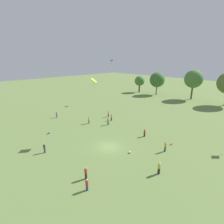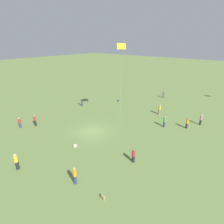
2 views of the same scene
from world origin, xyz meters
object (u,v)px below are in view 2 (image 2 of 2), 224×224
object	(u,v)px
person_2	(35,120)
person_10	(20,123)
person_6	(165,122)
picnic_bag_1	(118,101)
person_5	(187,123)
person_8	(163,94)
person_0	(159,110)
person_4	(201,120)
person_9	(16,162)
person_7	(82,102)
picnic_bag_2	(103,197)
picnic_bag_0	(75,146)
kite_2	(121,49)
person_11	(75,176)
person_3	(133,156)

from	to	relation	value
person_2	person_10	distance (m)	2.22
person_6	picnic_bag_1	distance (m)	14.08
person_5	person_8	bearing A→B (deg)	-92.45
person_0	person_4	xyz separation A→B (m)	(-0.29, 7.00, -0.02)
person_9	person_10	world-z (taller)	person_9
person_5	person_7	xyz separation A→B (m)	(3.71, -19.95, 0.03)
person_2	person_0	bearing A→B (deg)	-61.18
person_6	person_5	bearing A→B (deg)	-156.44
person_4	picnic_bag_2	size ratio (longest dim) A/B	4.59
picnic_bag_0	picnic_bag_1	bearing A→B (deg)	-159.41
kite_2	picnic_bag_0	bearing A→B (deg)	-86.67
kite_2	picnic_bag_1	bearing A→B (deg)	132.62
person_7	person_4	bearing A→B (deg)	78.81
person_4	person_11	distance (m)	21.69
kite_2	picnic_bag_0	world-z (taller)	kite_2
person_0	person_2	world-z (taller)	person_0
person_7	person_10	size ratio (longest dim) A/B	1.06
person_7	picnic_bag_0	world-z (taller)	person_7
person_2	person_11	size ratio (longest dim) A/B	0.95
picnic_bag_0	person_2	bearing A→B (deg)	-88.99
picnic_bag_0	picnic_bag_2	size ratio (longest dim) A/B	1.20
person_6	picnic_bag_2	xyz separation A→B (m)	(16.13, 1.68, -0.72)
person_11	picnic_bag_0	xyz separation A→B (m)	(-3.99, -4.93, -0.79)
person_0	person_7	bearing A→B (deg)	6.93
person_4	picnic_bag_2	xyz separation A→B (m)	(20.53, -2.50, -0.74)
person_10	picnic_bag_1	world-z (taller)	person_10
person_4	picnic_bag_2	distance (m)	20.70
kite_2	picnic_bag_2	world-z (taller)	kite_2
person_2	person_3	distance (m)	17.15
person_3	person_10	bearing A→B (deg)	-171.75
person_10	picnic_bag_2	size ratio (longest dim) A/B	4.26
kite_2	person_2	bearing A→B (deg)	-131.26
picnic_bag_1	picnic_bag_2	bearing A→B (deg)	34.78
person_7	picnic_bag_2	xyz separation A→B (m)	(14.19, 18.77, -0.72)
person_9	picnic_bag_2	bearing A→B (deg)	-139.63
person_6	picnic_bag_1	world-z (taller)	person_6
person_4	person_10	distance (m)	28.59
person_0	person_5	bearing A→B (deg)	141.51
person_2	person_4	size ratio (longest dim) A/B	0.99
person_0	person_4	bearing A→B (deg)	166.31
person_4	picnic_bag_1	xyz separation A→B (m)	(-0.73, -17.27, -0.74)
person_5	picnic_bag_2	bearing A→B (deg)	46.27
person_6	kite_2	world-z (taller)	kite_2
person_5	person_2	bearing A→B (deg)	-2.50
person_2	kite_2	bearing A→B (deg)	-67.69
person_6	picnic_bag_1	bearing A→B (deg)	-29.47
person_9	picnic_bag_0	size ratio (longest dim) A/B	4.02
person_6	person_10	xyz separation A→B (m)	(14.56, -17.22, -0.06)
person_3	person_9	xyz separation A→B (m)	(8.83, -8.80, 0.14)
person_9	person_0	bearing A→B (deg)	-79.24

